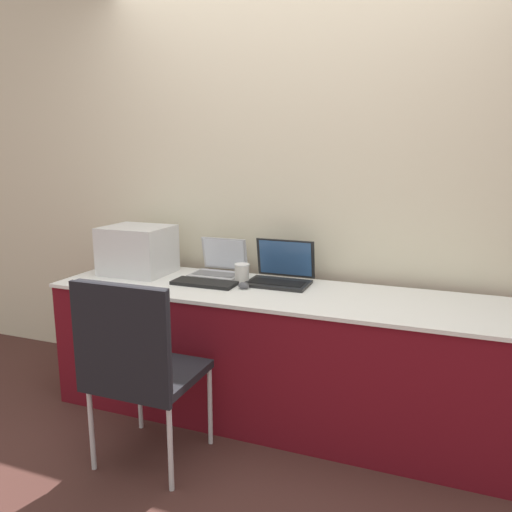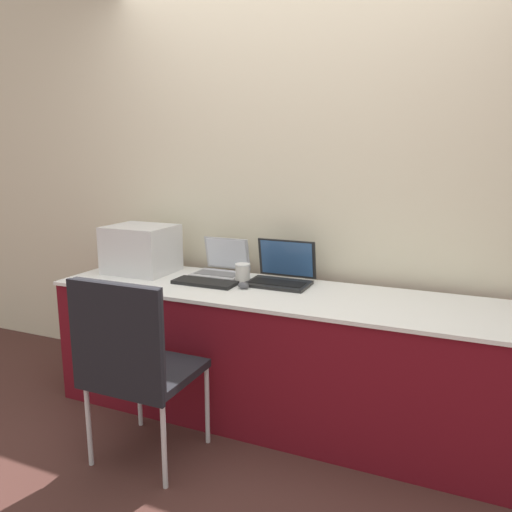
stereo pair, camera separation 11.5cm
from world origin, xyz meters
The scene contains 10 objects.
ground_plane centered at (0.00, 0.00, 0.00)m, with size 14.00×14.00×0.00m, color #472823.
wall_back centered at (0.00, 0.76, 1.30)m, with size 8.00×0.05×2.60m.
table centered at (0.00, 0.32, 0.37)m, with size 2.56×0.66×0.74m.
printer centered at (-0.95, 0.41, 0.90)m, with size 0.40×0.34×0.30m.
laptop_left centered at (-0.45, 0.55, 0.79)m, with size 0.30×0.26×0.22m.
laptop_right centered at (-0.04, 0.49, 0.80)m, with size 0.35×0.28×0.24m.
external_keyboard centered at (-0.43, 0.30, 0.75)m, with size 0.37×0.15×0.02m.
coffee_cup centered at (-0.25, 0.42, 0.80)m, with size 0.09×0.09×0.11m.
mouse centered at (-0.19, 0.30, 0.76)m, with size 0.06×0.05×0.04m.
chair centered at (-0.44, -0.40, 0.58)m, with size 0.49×0.45×0.94m.
Camera 1 is at (0.84, -2.18, 1.48)m, focal length 35.00 mm.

